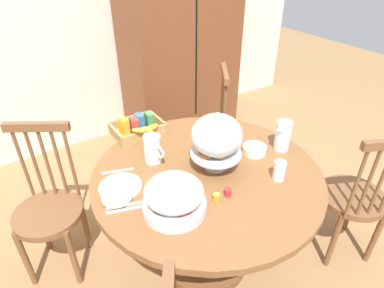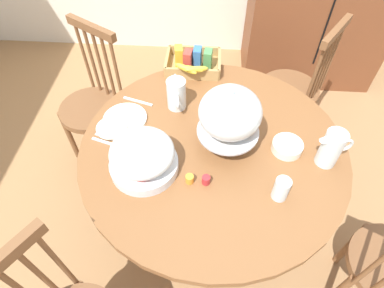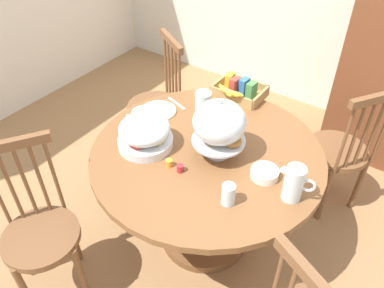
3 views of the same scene
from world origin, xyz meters
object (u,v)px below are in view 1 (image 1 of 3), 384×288
Objects in this scene: wooden_armoire at (180,37)px; dining_table at (206,199)px; windsor_chair_facing_door at (50,210)px; pastry_stand_with_dome at (217,137)px; cereal_basket at (138,127)px; china_plate_large at (120,187)px; windsor_chair_near_window at (355,199)px; orange_juice_pitcher at (153,150)px; milk_pitcher at (283,137)px; windsor_chair_by_cabinet at (205,130)px; fruit_platter_covered at (174,197)px; cereal_bowl at (254,150)px; drinking_glass at (279,171)px; china_plate_small at (117,197)px.

dining_table is (-0.82, -1.60, -0.45)m from wooden_armoire.
pastry_stand_with_dome reaches higher than windsor_chair_facing_door.
cereal_basket is 0.54m from china_plate_large.
orange_juice_pitcher is at bearing 146.09° from windsor_chair_near_window.
china_plate_large is (-0.95, 0.20, -0.08)m from milk_pitcher.
windsor_chair_near_window is 1.23m from windsor_chair_by_cabinet.
china_plate_large is (-0.31, -0.43, -0.04)m from cereal_basket.
cereal_basket is 1.44× the size of china_plate_large.
fruit_platter_covered is 0.75m from cereal_basket.
cereal_bowl is (1.12, -0.51, 0.31)m from windsor_chair_facing_door.
cereal_bowl is at bearing -50.52° from cereal_basket.
windsor_chair_near_window and windsor_chair_facing_door have the same top height.
milk_pitcher is at bearing 130.42° from windsor_chair_near_window.
windsor_chair_facing_door is at bearing 125.88° from fruit_platter_covered.
windsor_chair_near_window is 4.43× the size of china_plate_large.
pastry_stand_with_dome is 0.61m from cereal_basket.
milk_pitcher is (0.80, 0.09, -0.00)m from fruit_platter_covered.
pastry_stand_with_dome is at bearing 149.93° from windsor_chair_near_window.
orange_juice_pitcher reaches higher than drinking_glass.
pastry_stand_with_dome is 1.56× the size of china_plate_large.
drinking_glass is at bearing -103.54° from cereal_bowl.
pastry_stand_with_dome is at bearing 24.33° from fruit_platter_covered.
fruit_platter_covered is 0.59m from drinking_glass.
orange_juice_pitcher is 0.82× the size of china_plate_large.
windsor_chair_near_window is 6.96× the size of cereal_bowl.
dining_table is 0.55m from china_plate_small.
pastry_stand_with_dome reaches higher than windsor_chair_by_cabinet.
wooden_armoire reaches higher than cereal_basket.
windsor_chair_facing_door reaches higher than china_plate_small.
wooden_armoire is 1.69m from orange_juice_pitcher.
windsor_chair_by_cabinet is at bearing 75.61° from cereal_bowl.
milk_pitcher is at bearing -100.62° from wooden_armoire.
orange_juice_pitcher is 0.77m from milk_pitcher.
orange_juice_pitcher is 1.29× the size of cereal_bowl.
cereal_bowl is at bearing -0.70° from dining_table.
windsor_chair_facing_door is at bearing 146.87° from dining_table.
drinking_glass reaches higher than dining_table.
cereal_basket is 0.63m from china_plate_small.
cereal_basket is 0.93m from drinking_glass.
wooden_armoire is at bearing 53.01° from orange_juice_pitcher.
cereal_basket is at bearing 77.19° from fruit_platter_covered.
wooden_armoire is 14.00× the size of cereal_bowl.
windsor_chair_facing_door is 3.09× the size of cereal_basket.
pastry_stand_with_dome is 0.59m from china_plate_small.
fruit_platter_covered is 0.42m from orange_juice_pitcher.
windsor_chair_by_cabinet is at bearing 32.27° from china_plate_large.
wooden_armoire is at bearing 57.50° from fruit_platter_covered.
cereal_basket is at bearing 78.97° from orange_juice_pitcher.
cereal_bowl reaches higher than dining_table.
cereal_basket is at bearing -132.82° from wooden_armoire.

